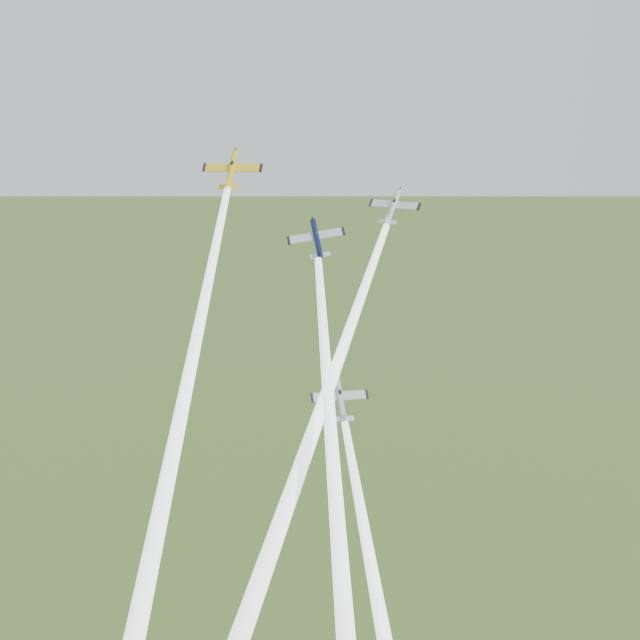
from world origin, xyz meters
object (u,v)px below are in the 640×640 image
Objects in this scene: plane_yellow at (231,170)px; plane_silver_low at (341,399)px; plane_navy at (317,238)px; plane_silver_right at (393,207)px.

plane_yellow reaches higher than plane_silver_low.
plane_silver_low is at bearing -37.92° from plane_yellow.
plane_navy is at bearing -31.49° from plane_yellow.
plane_yellow is 34.81m from plane_silver_low.
plane_silver_low is (3.53, -5.36, -19.73)m from plane_navy.
plane_silver_right is at bearing 46.76° from plane_silver_low.
plane_yellow is at bearing 121.27° from plane_silver_low.
plane_silver_right is at bearing 27.22° from plane_navy.
plane_yellow is 17.11m from plane_navy.
plane_navy is at bearing -121.44° from plane_silver_right.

